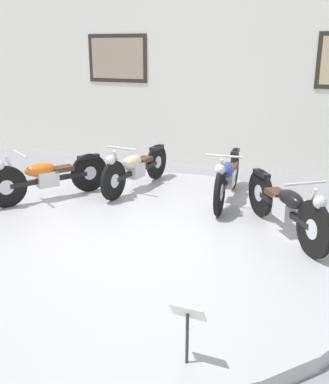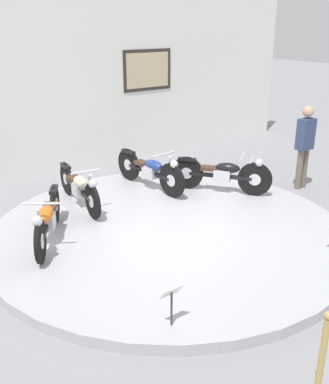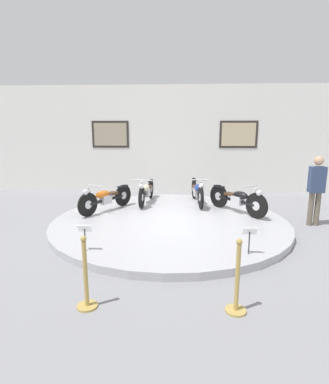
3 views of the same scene
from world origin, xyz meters
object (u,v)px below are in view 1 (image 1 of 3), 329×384
info_placard_front_centre (187,320)px  motorcycle_orange (47,176)px  motorcycle_black (286,205)px  motorcycle_cream (135,167)px  motorcycle_blue (227,176)px

info_placard_front_centre → motorcycle_orange: bearing=140.2°
motorcycle_black → motorcycle_orange: bearing=-179.9°
motorcycle_orange → motorcycle_cream: size_ratio=0.87×
motorcycle_cream → motorcycle_black: bearing=-21.1°
motorcycle_cream → motorcycle_black: motorcycle_black is taller
motorcycle_blue → info_placard_front_centre: bearing=-79.1°
motorcycle_cream → motorcycle_black: size_ratio=1.20×
motorcycle_orange → motorcycle_blue: bearing=21.3°
motorcycle_cream → info_placard_front_centre: bearing=-58.7°
motorcycle_black → motorcycle_cream: bearing=158.9°
motorcycle_cream → motorcycle_blue: motorcycle_blue is taller
motorcycle_orange → motorcycle_blue: 2.77m
motorcycle_cream → info_placard_front_centre: motorcycle_cream is taller
motorcycle_orange → info_placard_front_centre: 4.30m
motorcycle_orange → info_placard_front_centre: (3.31, -2.75, -0.01)m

